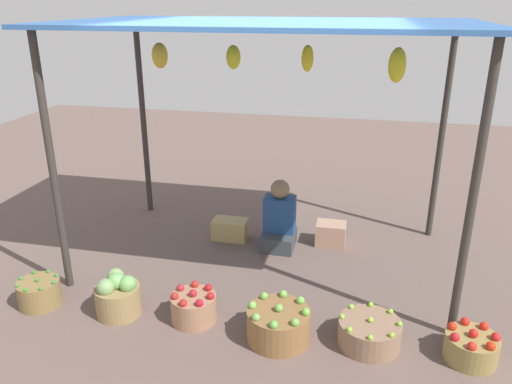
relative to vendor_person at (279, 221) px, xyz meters
The scene contains 11 objects.
ground_plane 0.43m from the vendor_person, 105.35° to the right, with size 14.00×14.00×0.00m, color brown.
market_stall_structure 1.97m from the vendor_person, 105.38° to the right, with size 3.83×2.23×2.42m.
vendor_person is the anchor object (origin of this frame).
basket_green_chilies 2.52m from the vendor_person, 139.75° to the right, with size 0.38×0.38×0.27m.
basket_cabbages 1.97m from the vendor_person, 125.78° to the right, with size 0.39×0.39×0.40m.
basket_red_apples 1.63m from the vendor_person, 106.96° to the right, with size 0.39×0.39×0.30m.
basket_green_apples 1.68m from the vendor_person, 80.07° to the right, with size 0.52×0.52×0.33m.
basket_limes 1.87m from the vendor_person, 56.93° to the right, with size 0.50×0.50×0.25m.
basket_red_tomatoes 2.38m from the vendor_person, 41.44° to the right, with size 0.40×0.40×0.27m.
wooden_crate_near_vendor 0.61m from the vendor_person, 16.11° to the left, with size 0.33×0.25×0.26m, color tan.
wooden_crate_stacked_rear 0.61m from the vendor_person, behind, with size 0.40×0.24×0.24m, color tan.
Camera 1 is at (0.93, -4.72, 2.61)m, focal length 35.28 mm.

